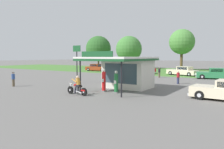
{
  "coord_description": "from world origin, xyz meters",
  "views": [
    {
      "loc": [
        10.81,
        -14.62,
        3.12
      ],
      "look_at": [
        -0.51,
        2.62,
        1.4
      ],
      "focal_mm": 34.77,
      "sensor_mm": 36.0,
      "label": 1
    }
  ],
  "objects_px": {
    "gas_pump_offside": "(116,83)",
    "parked_car_back_row_centre_right": "(97,68)",
    "bystander_chatting_near_pumps": "(13,79)",
    "parked_car_back_row_far_right": "(214,74)",
    "bystander_leaning_by_kiosk": "(139,71)",
    "gas_pump_nearside": "(104,81)",
    "parked_car_back_row_centre": "(183,71)",
    "motorcycle_with_rider": "(77,87)",
    "parked_car_back_row_centre_left": "(142,70)",
    "bystander_strolling_foreground": "(178,77)",
    "roadside_pole_sign": "(77,57)",
    "bystander_admiring_sedan": "(159,72)",
    "bystander_standing_back_lot": "(106,74)"
  },
  "relations": [
    {
      "from": "parked_car_back_row_centre",
      "to": "bystander_leaning_by_kiosk",
      "type": "xyz_separation_m",
      "value": [
        -5.67,
        -4.92,
        0.11
      ]
    },
    {
      "from": "bystander_chatting_near_pumps",
      "to": "parked_car_back_row_centre_right",
      "type": "bearing_deg",
      "value": 107.16
    },
    {
      "from": "bystander_strolling_foreground",
      "to": "parked_car_back_row_centre_right",
      "type": "bearing_deg",
      "value": 149.32
    },
    {
      "from": "bystander_strolling_foreground",
      "to": "bystander_leaning_by_kiosk",
      "type": "relative_size",
      "value": 0.99
    },
    {
      "from": "parked_car_back_row_centre_left",
      "to": "parked_car_back_row_centre",
      "type": "xyz_separation_m",
      "value": [
        7.46,
        0.05,
        -0.03
      ]
    },
    {
      "from": "bystander_admiring_sedan",
      "to": "bystander_leaning_by_kiosk",
      "type": "bearing_deg",
      "value": 168.16
    },
    {
      "from": "parked_car_back_row_centre",
      "to": "bystander_admiring_sedan",
      "type": "relative_size",
      "value": 3.68
    },
    {
      "from": "parked_car_back_row_centre_right",
      "to": "bystander_admiring_sedan",
      "type": "xyz_separation_m",
      "value": [
        16.64,
        -6.59,
        0.13
      ]
    },
    {
      "from": "gas_pump_nearside",
      "to": "gas_pump_offside",
      "type": "distance_m",
      "value": 1.3
    },
    {
      "from": "motorcycle_with_rider",
      "to": "bystander_leaning_by_kiosk",
      "type": "relative_size",
      "value": 1.52
    },
    {
      "from": "gas_pump_nearside",
      "to": "bystander_leaning_by_kiosk",
      "type": "relative_size",
      "value": 1.35
    },
    {
      "from": "gas_pump_nearside",
      "to": "parked_car_back_row_centre_right",
      "type": "relative_size",
      "value": 0.38
    },
    {
      "from": "gas_pump_offside",
      "to": "parked_car_back_row_far_right",
      "type": "bearing_deg",
      "value": 73.16
    },
    {
      "from": "gas_pump_nearside",
      "to": "bystander_chatting_near_pumps",
      "type": "relative_size",
      "value": 1.34
    },
    {
      "from": "bystander_chatting_near_pumps",
      "to": "bystander_standing_back_lot",
      "type": "distance_m",
      "value": 10.44
    },
    {
      "from": "motorcycle_with_rider",
      "to": "bystander_standing_back_lot",
      "type": "height_order",
      "value": "bystander_standing_back_lot"
    },
    {
      "from": "gas_pump_offside",
      "to": "parked_car_back_row_centre",
      "type": "xyz_separation_m",
      "value": [
        0.0,
        20.72,
        -0.2
      ]
    },
    {
      "from": "parked_car_back_row_far_right",
      "to": "bystander_strolling_foreground",
      "type": "xyz_separation_m",
      "value": [
        -2.6,
        -8.31,
        0.09
      ]
    },
    {
      "from": "parked_car_back_row_far_right",
      "to": "roadside_pole_sign",
      "type": "xyz_separation_m",
      "value": [
        -12.83,
        -13.95,
        2.34
      ]
    },
    {
      "from": "parked_car_back_row_centre_left",
      "to": "parked_car_back_row_far_right",
      "type": "height_order",
      "value": "parked_car_back_row_centre_left"
    },
    {
      "from": "bystander_strolling_foreground",
      "to": "bystander_standing_back_lot",
      "type": "height_order",
      "value": "bystander_standing_back_lot"
    },
    {
      "from": "parked_car_back_row_far_right",
      "to": "bystander_chatting_near_pumps",
      "type": "bearing_deg",
      "value": -129.49
    },
    {
      "from": "parked_car_back_row_centre",
      "to": "parked_car_back_row_centre_right",
      "type": "xyz_separation_m",
      "value": [
        -18.54,
        0.89,
        -0.0
      ]
    },
    {
      "from": "parked_car_back_row_centre_left",
      "to": "bystander_strolling_foreground",
      "type": "height_order",
      "value": "parked_car_back_row_centre_left"
    },
    {
      "from": "motorcycle_with_rider",
      "to": "bystander_strolling_foreground",
      "type": "relative_size",
      "value": 1.53
    },
    {
      "from": "bystander_standing_back_lot",
      "to": "parked_car_back_row_centre",
      "type": "bearing_deg",
      "value": 69.97
    },
    {
      "from": "parked_car_back_row_centre",
      "to": "parked_car_back_row_centre_left",
      "type": "bearing_deg",
      "value": -179.59
    },
    {
      "from": "bystander_admiring_sedan",
      "to": "roadside_pole_sign",
      "type": "distance_m",
      "value": 13.13
    },
    {
      "from": "bystander_admiring_sedan",
      "to": "bystander_strolling_foreground",
      "type": "distance_m",
      "value": 7.51
    },
    {
      "from": "bystander_leaning_by_kiosk",
      "to": "bystander_chatting_near_pumps",
      "type": "bearing_deg",
      "value": -106.54
    },
    {
      "from": "parked_car_back_row_centre_right",
      "to": "roadside_pole_sign",
      "type": "height_order",
      "value": "roadside_pole_sign"
    },
    {
      "from": "parked_car_back_row_centre_right",
      "to": "bystander_chatting_near_pumps",
      "type": "xyz_separation_m",
      "value": [
        7.44,
        -24.1,
        0.13
      ]
    },
    {
      "from": "gas_pump_nearside",
      "to": "bystander_strolling_foreground",
      "type": "relative_size",
      "value": 1.36
    },
    {
      "from": "parked_car_back_row_centre_left",
      "to": "parked_car_back_row_centre_right",
      "type": "distance_m",
      "value": 11.12
    },
    {
      "from": "parked_car_back_row_centre_left",
      "to": "roadside_pole_sign",
      "type": "height_order",
      "value": "roadside_pole_sign"
    },
    {
      "from": "bystander_standing_back_lot",
      "to": "bystander_leaning_by_kiosk",
      "type": "bearing_deg",
      "value": 92.18
    },
    {
      "from": "parked_car_back_row_centre",
      "to": "bystander_leaning_by_kiosk",
      "type": "bearing_deg",
      "value": -139.05
    },
    {
      "from": "gas_pump_nearside",
      "to": "parked_car_back_row_centre_right",
      "type": "xyz_separation_m",
      "value": [
        -17.24,
        21.6,
        -0.26
      ]
    },
    {
      "from": "parked_car_back_row_centre_left",
      "to": "roadside_pole_sign",
      "type": "relative_size",
      "value": 1.25
    },
    {
      "from": "gas_pump_offside",
      "to": "parked_car_back_row_centre_right",
      "type": "relative_size",
      "value": 0.36
    },
    {
      "from": "bystander_leaning_by_kiosk",
      "to": "parked_car_back_row_centre_left",
      "type": "bearing_deg",
      "value": 110.26
    },
    {
      "from": "gas_pump_offside",
      "to": "gas_pump_nearside",
      "type": "bearing_deg",
      "value": 180.0
    },
    {
      "from": "bystander_strolling_foreground",
      "to": "bystander_chatting_near_pumps",
      "type": "relative_size",
      "value": 0.98
    },
    {
      "from": "motorcycle_with_rider",
      "to": "bystander_leaning_by_kiosk",
      "type": "bearing_deg",
      "value": 100.91
    },
    {
      "from": "gas_pump_nearside",
      "to": "motorcycle_with_rider",
      "type": "height_order",
      "value": "gas_pump_nearside"
    },
    {
      "from": "parked_car_back_row_centre_left",
      "to": "parked_car_back_row_centre",
      "type": "height_order",
      "value": "parked_car_back_row_centre_left"
    },
    {
      "from": "parked_car_back_row_centre",
      "to": "bystander_leaning_by_kiosk",
      "type": "height_order",
      "value": "bystander_leaning_by_kiosk"
    },
    {
      "from": "parked_car_back_row_far_right",
      "to": "bystander_leaning_by_kiosk",
      "type": "relative_size",
      "value": 3.4
    },
    {
      "from": "roadside_pole_sign",
      "to": "parked_car_back_row_centre_right",
      "type": "bearing_deg",
      "value": 121.03
    },
    {
      "from": "parked_car_back_row_centre_left",
      "to": "gas_pump_offside",
      "type": "bearing_deg",
      "value": -70.15
    }
  ]
}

